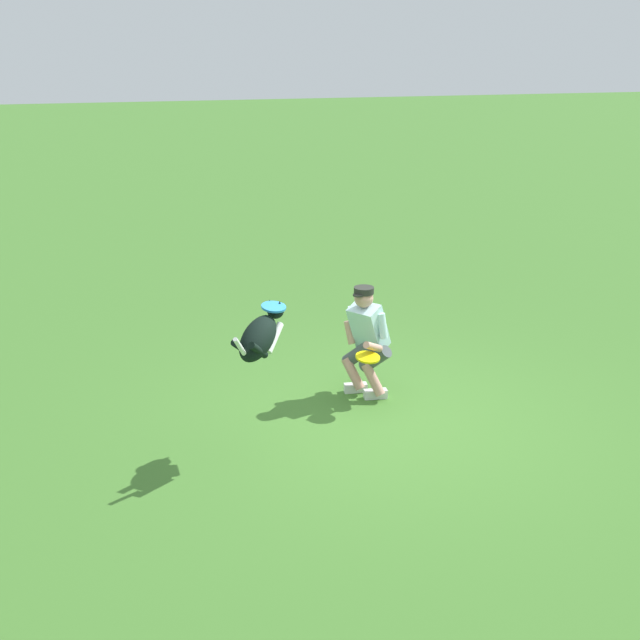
{
  "coord_description": "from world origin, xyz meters",
  "views": [
    {
      "loc": [
        2.26,
        9.11,
        4.42
      ],
      "look_at": [
        0.65,
        -0.12,
        1.14
      ],
      "focal_mm": 54.2,
      "sensor_mm": 36.0,
      "label": 1
    }
  ],
  "objects": [
    {
      "name": "frisbee_flying",
      "position": [
        1.18,
        0.31,
        1.45
      ],
      "size": [
        0.28,
        0.28,
        0.07
      ],
      "primitive_type": "cylinder",
      "rotation": [
        0.13,
        0.05,
        3.33
      ],
      "color": "#2D8BDD"
    },
    {
      "name": "ground_plane",
      "position": [
        0.0,
        0.0,
        0.0
      ],
      "size": [
        60.0,
        60.0,
        0.0
      ],
      "primitive_type": "plane",
      "color": "#40742B"
    },
    {
      "name": "dog",
      "position": [
        1.34,
        0.5,
        1.23
      ],
      "size": [
        0.63,
        0.89,
        0.52
      ],
      "rotation": [
        0.0,
        0.0,
        4.14
      ],
      "color": "black"
    },
    {
      "name": "person",
      "position": [
        0.02,
        -0.7,
        0.7
      ],
      "size": [
        0.57,
        0.71,
        1.29
      ],
      "rotation": [
        0.0,
        0.0,
        0.72
      ],
      "color": "silver",
      "rests_on": "ground_plane"
    },
    {
      "name": "frisbee_held",
      "position": [
        0.09,
        -0.32,
        0.61
      ],
      "size": [
        0.3,
        0.31,
        0.07
      ],
      "primitive_type": "cylinder",
      "rotation": [
        -0.05,
        0.14,
        1.72
      ],
      "color": "yellow",
      "rests_on": "person"
    }
  ]
}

